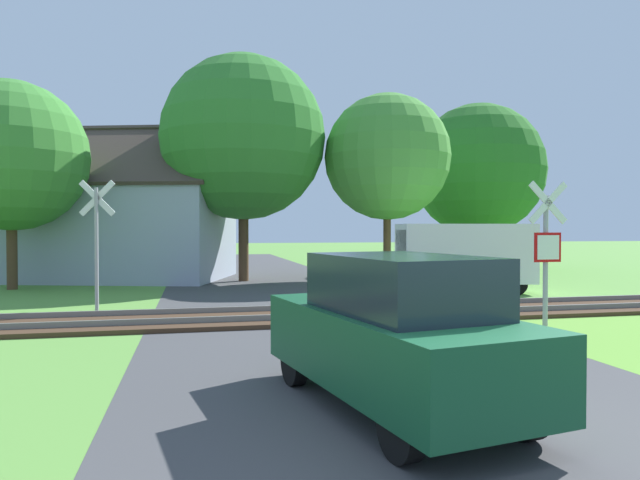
{
  "coord_description": "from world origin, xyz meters",
  "views": [
    {
      "loc": [
        -2.6,
        -5.09,
        2.07
      ],
      "look_at": [
        0.5,
        8.87,
        1.8
      ],
      "focal_mm": 32.0,
      "sensor_mm": 36.0,
      "label": 1
    }
  ],
  "objects": [
    {
      "name": "house",
      "position": [
        -5.33,
        19.81,
        2.11
      ],
      "size": [
        9.79,
        8.39,
        6.38
      ],
      "rotation": [
        0.0,
        0.0,
        -0.3
      ],
      "color": "#99A3B7",
      "rests_on": "ground"
    },
    {
      "name": "road_asphalt",
      "position": [
        0.0,
        2.0,
        0.0
      ],
      "size": [
        7.15,
        80.0,
        0.01
      ],
      "primitive_type": "cube",
      "color": "#424244",
      "rests_on": "ground"
    },
    {
      "name": "tree_far",
      "position": [
        11.82,
        22.03,
        5.15
      ],
      "size": [
        6.81,
        6.81,
        8.55
      ],
      "color": "#513823",
      "rests_on": "ground"
    },
    {
      "name": "rail_track",
      "position": [
        0.0,
        7.87,
        0.06
      ],
      "size": [
        60.0,
        2.6,
        0.22
      ],
      "color": "#422D1E",
      "rests_on": "ground"
    },
    {
      "name": "mail_truck",
      "position": [
        5.85,
        12.04,
        1.24
      ],
      "size": [
        5.12,
        2.56,
        2.24
      ],
      "rotation": [
        0.0,
        0.0,
        1.42
      ],
      "color": "white",
      "rests_on": "ground"
    },
    {
      "name": "crossing_sign_far",
      "position": [
        -4.87,
        9.4,
        1.88
      ],
      "size": [
        0.86,
        0.23,
        3.26
      ],
      "rotation": [
        0.0,
        0.0,
        -0.23
      ],
      "color": "#9E9EA5",
      "rests_on": "ground"
    },
    {
      "name": "tree_right",
      "position": [
        5.04,
        16.79,
        4.97
      ],
      "size": [
        5.07,
        5.07,
        7.52
      ],
      "color": "#513823",
      "rests_on": "ground"
    },
    {
      "name": "ground_plane",
      "position": [
        0.0,
        0.0,
        0.0
      ],
      "size": [
        160.0,
        160.0,
        0.0
      ],
      "primitive_type": "plane",
      "color": "#5B933D"
    },
    {
      "name": "tree_left",
      "position": [
        -8.7,
        16.29,
        4.58
      ],
      "size": [
        5.15,
        5.15,
        7.16
      ],
      "color": "#513823",
      "rests_on": "ground"
    },
    {
      "name": "stop_sign_near",
      "position": [
        4.42,
        5.22,
        1.69
      ],
      "size": [
        0.88,
        0.14,
        3.05
      ],
      "rotation": [
        0.0,
        0.0,
        3.15
      ],
      "color": "#9E9EA5",
      "rests_on": "ground"
    },
    {
      "name": "parked_car",
      "position": [
        -0.36,
        1.07,
        0.89
      ],
      "size": [
        2.33,
        4.23,
        1.78
      ],
      "rotation": [
        0.0,
        0.0,
        0.18
      ],
      "color": "#144C2D",
      "rests_on": "ground"
    },
    {
      "name": "tree_center",
      "position": [
        -0.66,
        17.76,
        5.7
      ],
      "size": [
        6.54,
        6.54,
        8.98
      ],
      "color": "#513823",
      "rests_on": "ground"
    }
  ]
}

